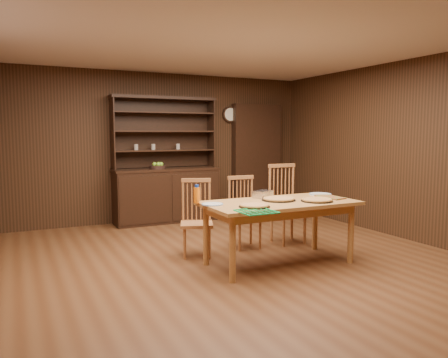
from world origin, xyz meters
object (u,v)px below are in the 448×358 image
dining_table (279,209)px  chair_center (243,210)px  china_hutch (166,188)px  chair_left (196,215)px  juice_bottle (197,195)px  chair_right (285,201)px

dining_table → chair_center: (0.01, 0.89, -0.15)m
china_hutch → dining_table: (0.40, -2.97, 0.07)m
dining_table → chair_center: bearing=89.7°
china_hutch → chair_left: 2.20m
dining_table → juice_bottle: bearing=160.7°
dining_table → chair_right: (0.67, 0.88, -0.07)m
chair_center → juice_bottle: bearing=-144.4°
dining_table → juice_bottle: size_ratio=8.55×
china_hutch → juice_bottle: bearing=-100.9°
dining_table → juice_bottle: juice_bottle is taller
chair_left → chair_right: (1.40, 0.08, 0.08)m
chair_center → chair_right: 0.67m
chair_center → juice_bottle: 1.13m
china_hutch → dining_table: china_hutch is taller
dining_table → chair_right: chair_right is taller
dining_table → chair_left: size_ratio=1.85×
china_hutch → juice_bottle: (-0.51, -2.65, 0.25)m
china_hutch → chair_right: bearing=-62.8°
chair_right → chair_left: bearing=-175.5°
dining_table → chair_right: size_ratio=1.62×
chair_right → dining_table: bearing=-126.2°
china_hutch → dining_table: 3.00m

